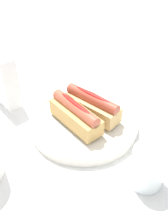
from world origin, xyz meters
TOP-DOWN VIEW (x-y plane):
  - ground_plane at (0.00, 0.00)m, footprint 2.40×2.40m
  - serving_bowl at (-0.01, 0.01)m, footprint 0.27×0.27m
  - hotdog_front at (-0.01, -0.01)m, footprint 0.16×0.08m
  - hotdog_back at (-0.02, 0.04)m, footprint 0.15×0.05m
  - water_glass at (-0.23, 0.02)m, footprint 0.07×0.07m
  - napkin_box at (0.21, 0.12)m, footprint 0.11×0.05m

SIDE VIEW (x-z plane):
  - ground_plane at x=0.00m, z-range 0.00..0.00m
  - serving_bowl at x=-0.01m, z-range 0.00..0.03m
  - water_glass at x=-0.23m, z-range 0.00..0.09m
  - hotdog_front at x=-0.01m, z-range 0.03..0.09m
  - hotdog_back at x=-0.02m, z-range 0.03..0.09m
  - napkin_box at x=0.21m, z-range 0.00..0.15m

